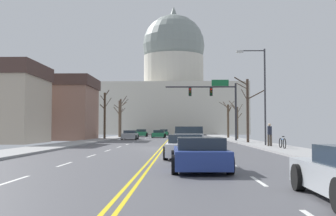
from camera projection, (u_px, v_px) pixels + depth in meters
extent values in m
cube|color=#4C4C51|center=(162.00, 149.00, 30.56)|extent=(14.00, 180.00, 0.06)
cube|color=yellow|center=(160.00, 148.00, 30.57)|extent=(0.10, 176.40, 0.00)
cube|color=yellow|center=(164.00, 148.00, 30.56)|extent=(0.10, 176.40, 0.00)
cube|color=silver|center=(258.00, 181.00, 11.61)|extent=(0.12, 2.20, 0.00)
cube|color=silver|center=(234.00, 165.00, 16.80)|extent=(0.12, 2.20, 0.00)
cube|color=silver|center=(221.00, 156.00, 21.99)|extent=(0.12, 2.20, 0.00)
cube|color=silver|center=(213.00, 151.00, 27.18)|extent=(0.12, 2.20, 0.00)
cube|color=silver|center=(207.00, 147.00, 32.37)|extent=(0.12, 2.20, 0.00)
cube|color=silver|center=(203.00, 144.00, 37.57)|extent=(0.12, 2.20, 0.00)
cube|color=silver|center=(200.00, 142.00, 42.76)|extent=(0.12, 2.20, 0.00)
cube|color=silver|center=(198.00, 141.00, 47.95)|extent=(0.12, 2.20, 0.00)
cube|color=silver|center=(196.00, 140.00, 53.14)|extent=(0.12, 2.20, 0.00)
cube|color=silver|center=(194.00, 139.00, 58.33)|extent=(0.12, 2.20, 0.00)
cube|color=silver|center=(193.00, 138.00, 63.53)|extent=(0.12, 2.20, 0.00)
cube|color=silver|center=(192.00, 137.00, 68.72)|extent=(0.12, 2.20, 0.00)
cube|color=silver|center=(191.00, 136.00, 73.91)|extent=(0.12, 2.20, 0.00)
cube|color=silver|center=(190.00, 136.00, 79.10)|extent=(0.12, 2.20, 0.00)
cube|color=silver|center=(189.00, 135.00, 84.29)|extent=(0.12, 2.20, 0.00)
cube|color=silver|center=(189.00, 135.00, 89.49)|extent=(0.12, 2.20, 0.00)
cube|color=silver|center=(188.00, 135.00, 94.68)|extent=(0.12, 2.20, 0.00)
cube|color=silver|center=(15.00, 180.00, 11.78)|extent=(0.12, 2.20, 0.00)
cube|color=silver|center=(65.00, 164.00, 16.98)|extent=(0.12, 2.20, 0.00)
cube|color=silver|center=(91.00, 156.00, 22.17)|extent=(0.12, 2.20, 0.00)
cube|color=silver|center=(108.00, 151.00, 27.36)|extent=(0.12, 2.20, 0.00)
cube|color=silver|center=(119.00, 147.00, 32.55)|extent=(0.12, 2.20, 0.00)
cube|color=silver|center=(127.00, 144.00, 37.74)|extent=(0.12, 2.20, 0.00)
cube|color=silver|center=(133.00, 142.00, 42.94)|extent=(0.12, 2.20, 0.00)
cube|color=silver|center=(138.00, 141.00, 48.13)|extent=(0.12, 2.20, 0.00)
cube|color=silver|center=(142.00, 140.00, 53.32)|extent=(0.12, 2.20, 0.00)
cube|color=silver|center=(145.00, 139.00, 58.51)|extent=(0.12, 2.20, 0.00)
cube|color=silver|center=(148.00, 138.00, 63.70)|extent=(0.12, 2.20, 0.00)
cube|color=silver|center=(150.00, 137.00, 68.90)|extent=(0.12, 2.20, 0.00)
cube|color=silver|center=(152.00, 136.00, 74.09)|extent=(0.12, 2.20, 0.00)
cube|color=silver|center=(154.00, 136.00, 79.28)|extent=(0.12, 2.20, 0.00)
cube|color=silver|center=(156.00, 135.00, 84.47)|extent=(0.12, 2.20, 0.00)
cube|color=silver|center=(157.00, 135.00, 89.66)|extent=(0.12, 2.20, 0.00)
cube|color=silver|center=(158.00, 135.00, 94.86)|extent=(0.12, 2.20, 0.00)
cube|color=gray|center=(276.00, 147.00, 30.35)|extent=(3.00, 180.00, 0.14)
cube|color=gray|center=(49.00, 147.00, 30.79)|extent=(3.00, 180.00, 0.14)
cylinder|color=#28282D|center=(236.00, 112.00, 45.31)|extent=(0.22, 0.22, 6.36)
cylinder|color=#28282D|center=(201.00, 87.00, 45.55)|extent=(7.80, 0.16, 0.16)
cube|color=black|center=(211.00, 92.00, 45.49)|extent=(0.32, 0.28, 0.92)
sphere|color=red|center=(211.00, 89.00, 45.35)|extent=(0.22, 0.22, 0.22)
sphere|color=#332B05|center=(211.00, 92.00, 45.33)|extent=(0.22, 0.22, 0.22)
sphere|color=black|center=(211.00, 94.00, 45.32)|extent=(0.22, 0.22, 0.22)
cube|color=black|center=(190.00, 92.00, 45.55)|extent=(0.32, 0.28, 0.92)
sphere|color=red|center=(190.00, 89.00, 45.41)|extent=(0.22, 0.22, 0.22)
sphere|color=#332B05|center=(190.00, 92.00, 45.39)|extent=(0.22, 0.22, 0.22)
sphere|color=black|center=(190.00, 94.00, 45.38)|extent=(0.22, 0.22, 0.22)
cube|color=#146033|center=(220.00, 83.00, 45.54)|extent=(1.90, 0.06, 0.70)
cylinder|color=#333338|center=(265.00, 97.00, 32.85)|extent=(0.14, 0.14, 7.78)
cylinder|color=#333338|center=(252.00, 51.00, 33.06)|extent=(2.00, 0.09, 0.09)
cube|color=#B2B2AD|center=(240.00, 52.00, 33.09)|extent=(0.56, 0.24, 0.16)
cube|color=beige|center=(174.00, 110.00, 105.68)|extent=(35.53, 22.83, 12.38)
cylinder|color=beige|center=(174.00, 71.00, 106.18)|extent=(15.44, 15.44, 7.80)
sphere|color=gray|center=(174.00, 46.00, 106.51)|extent=(16.04, 16.04, 16.04)
cone|color=gray|center=(174.00, 11.00, 106.96)|extent=(1.80, 1.80, 2.40)
cube|color=navy|center=(187.00, 138.00, 41.17)|extent=(1.96, 4.60, 0.64)
cube|color=#232D38|center=(187.00, 133.00, 40.79)|extent=(1.67, 2.15, 0.38)
cylinder|color=black|center=(178.00, 139.00, 42.62)|extent=(0.24, 0.65, 0.64)
cylinder|color=black|center=(195.00, 139.00, 42.52)|extent=(0.24, 0.65, 0.64)
cylinder|color=black|center=(177.00, 140.00, 39.81)|extent=(0.24, 0.65, 0.64)
cylinder|color=black|center=(196.00, 140.00, 39.71)|extent=(0.24, 0.65, 0.64)
cube|color=#9EA3A8|center=(184.00, 140.00, 35.14)|extent=(1.73, 4.41, 0.67)
cube|color=#232D38|center=(184.00, 134.00, 35.03)|extent=(1.52, 2.18, 0.39)
cylinder|color=black|center=(174.00, 141.00, 36.52)|extent=(0.22, 0.64, 0.64)
cylinder|color=black|center=(193.00, 141.00, 36.48)|extent=(0.22, 0.64, 0.64)
cylinder|color=black|center=(174.00, 142.00, 33.79)|extent=(0.22, 0.64, 0.64)
cylinder|color=black|center=(194.00, 142.00, 33.76)|extent=(0.22, 0.64, 0.64)
cube|color=#ADB2B7|center=(189.00, 142.00, 28.00)|extent=(2.25, 5.30, 0.72)
cube|color=#1E2833|center=(189.00, 131.00, 28.76)|extent=(1.96, 1.84, 0.67)
cube|color=#ADB2B7|center=(189.00, 135.00, 25.48)|extent=(1.90, 0.17, 0.22)
cylinder|color=black|center=(175.00, 143.00, 29.62)|extent=(0.31, 0.81, 0.80)
cylinder|color=black|center=(204.00, 143.00, 29.49)|extent=(0.31, 0.81, 0.80)
cylinder|color=black|center=(173.00, 145.00, 26.49)|extent=(0.31, 0.81, 0.80)
cylinder|color=black|center=(205.00, 145.00, 26.36)|extent=(0.31, 0.81, 0.80)
cube|color=silver|center=(185.00, 149.00, 20.65)|extent=(1.89, 4.65, 0.61)
cube|color=#232D38|center=(185.00, 139.00, 20.57)|extent=(1.64, 1.98, 0.41)
cylinder|color=black|center=(168.00, 150.00, 22.10)|extent=(0.23, 0.64, 0.64)
cylinder|color=black|center=(202.00, 150.00, 22.04)|extent=(0.23, 0.64, 0.64)
cylinder|color=black|center=(166.00, 153.00, 19.24)|extent=(0.23, 0.64, 0.64)
cylinder|color=black|center=(205.00, 153.00, 19.17)|extent=(0.23, 0.64, 0.64)
cube|color=navy|center=(200.00, 157.00, 14.67)|extent=(1.89, 4.46, 0.61)
cube|color=#232D38|center=(200.00, 143.00, 14.38)|extent=(1.63, 2.14, 0.41)
cylinder|color=black|center=(174.00, 158.00, 16.04)|extent=(0.23, 0.64, 0.64)
cylinder|color=black|center=(220.00, 158.00, 16.03)|extent=(0.23, 0.64, 0.64)
cylinder|color=black|center=(175.00, 165.00, 13.30)|extent=(0.23, 0.64, 0.64)
cylinder|color=black|center=(230.00, 165.00, 13.29)|extent=(0.23, 0.64, 0.64)
cylinder|color=black|center=(298.00, 177.00, 9.83)|extent=(0.22, 0.64, 0.64)
cube|color=#9EA3A8|center=(130.00, 136.00, 53.77)|extent=(1.77, 4.43, 0.66)
cube|color=#232D38|center=(130.00, 132.00, 54.03)|extent=(1.55, 2.13, 0.39)
cylinder|color=black|center=(136.00, 137.00, 52.36)|extent=(0.22, 0.64, 0.64)
cylinder|color=black|center=(122.00, 137.00, 52.41)|extent=(0.22, 0.64, 0.64)
cylinder|color=black|center=(138.00, 137.00, 55.11)|extent=(0.22, 0.64, 0.64)
cylinder|color=black|center=(125.00, 137.00, 55.15)|extent=(0.22, 0.64, 0.64)
cube|color=#1E7247|center=(159.00, 135.00, 64.44)|extent=(1.95, 4.64, 0.61)
cube|color=#232D38|center=(159.00, 131.00, 64.68)|extent=(1.67, 2.00, 0.42)
cylinder|color=black|center=(164.00, 136.00, 62.96)|extent=(0.24, 0.65, 0.64)
cylinder|color=black|center=(152.00, 136.00, 63.06)|extent=(0.24, 0.65, 0.64)
cylinder|color=black|center=(165.00, 135.00, 65.81)|extent=(0.24, 0.65, 0.64)
cylinder|color=black|center=(154.00, 135.00, 65.90)|extent=(0.24, 0.65, 0.64)
cube|color=#1E7247|center=(141.00, 134.00, 72.79)|extent=(1.91, 4.35, 0.69)
cube|color=#232D38|center=(141.00, 131.00, 72.91)|extent=(1.66, 1.88, 0.45)
cylinder|color=black|center=(146.00, 135.00, 71.43)|extent=(0.23, 0.64, 0.64)
cylinder|color=black|center=(136.00, 135.00, 71.45)|extent=(0.23, 0.64, 0.64)
cylinder|color=black|center=(147.00, 135.00, 74.11)|extent=(0.23, 0.64, 0.64)
cylinder|color=black|center=(137.00, 135.00, 74.13)|extent=(0.23, 0.64, 0.64)
cube|color=#1E7247|center=(164.00, 133.00, 84.16)|extent=(1.88, 4.66, 0.62)
cube|color=#232D38|center=(164.00, 130.00, 84.36)|extent=(1.59, 2.18, 0.47)
cylinder|color=black|center=(168.00, 134.00, 82.73)|extent=(0.24, 0.65, 0.64)
cylinder|color=black|center=(159.00, 134.00, 82.72)|extent=(0.24, 0.65, 0.64)
cylinder|color=black|center=(168.00, 134.00, 85.58)|extent=(0.24, 0.65, 0.64)
cylinder|color=black|center=(160.00, 134.00, 85.57)|extent=(0.24, 0.65, 0.64)
cube|color=#8C6656|center=(48.00, 114.00, 52.06)|extent=(11.39, 8.01, 6.62)
cube|color=#47332D|center=(49.00, 83.00, 52.26)|extent=(11.85, 8.33, 1.32)
cylinder|color=#423328|center=(248.00, 111.00, 39.29)|extent=(0.25, 0.25, 6.09)
cylinder|color=#423328|center=(242.00, 86.00, 39.37)|extent=(1.10, 0.18, 0.62)
cylinder|color=#423328|center=(244.00, 95.00, 39.09)|extent=(0.77, 0.66, 1.13)
cylinder|color=#423328|center=(256.00, 95.00, 39.38)|extent=(1.70, 0.17, 0.96)
cylinder|color=#423328|center=(241.00, 81.00, 39.68)|extent=(1.28, 0.59, 0.88)
cylinder|color=#4C3D2D|center=(105.00, 116.00, 53.55)|extent=(0.29, 0.29, 6.02)
cylinder|color=#4C3D2D|center=(102.00, 107.00, 53.88)|extent=(0.82, 0.66, 0.69)
cylinder|color=#4C3D2D|center=(107.00, 93.00, 53.78)|extent=(0.66, 0.33, 0.92)
cylinder|color=#4C3D2D|center=(108.00, 103.00, 53.10)|extent=(1.11, 1.11, 1.27)
cylinder|color=#4C3D2D|center=(103.00, 98.00, 54.21)|extent=(0.87, 1.15, 0.89)
cylinder|color=#4C3D2D|center=(105.00, 100.00, 53.18)|extent=(0.24, 0.98, 0.54)
cylinder|color=#4C3D2D|center=(228.00, 121.00, 58.92)|extent=(0.31, 0.31, 4.77)
cylinder|color=#4C3D2D|center=(230.00, 110.00, 59.20)|extent=(0.64, 0.54, 1.03)
cylinder|color=#4C3D2D|center=(230.00, 109.00, 59.23)|extent=(0.70, 0.57, 0.95)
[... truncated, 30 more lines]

